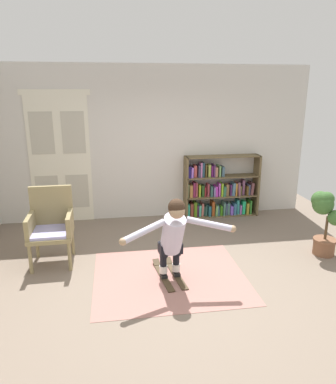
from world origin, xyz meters
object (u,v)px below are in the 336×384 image
object	(u,v)px
potted_plant	(325,215)
skis_pair	(169,274)
wicker_chair	(51,224)
person_skier	(173,233)
bookshelf	(218,191)

from	to	relation	value
potted_plant	skis_pair	bearing A→B (deg)	-172.77
wicker_chair	person_skier	world-z (taller)	person_skier
person_skier	wicker_chair	bearing A→B (deg)	152.03
potted_plant	person_skier	bearing A→B (deg)	-168.34
bookshelf	potted_plant	distance (m)	2.22
potted_plant	person_skier	size ratio (longest dim) A/B	0.68
wicker_chair	potted_plant	world-z (taller)	wicker_chair
wicker_chair	skis_pair	distance (m)	1.84
potted_plant	skis_pair	world-z (taller)	potted_plant
bookshelf	skis_pair	bearing A→B (deg)	-120.68
person_skier	bookshelf	bearing A→B (deg)	61.74
potted_plant	person_skier	distance (m)	2.43
potted_plant	person_skier	world-z (taller)	person_skier
bookshelf	wicker_chair	size ratio (longest dim) A/B	1.35
skis_pair	bookshelf	bearing A→B (deg)	59.32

